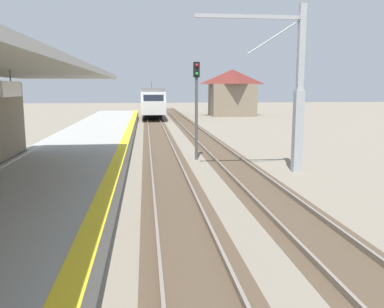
% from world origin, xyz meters
% --- Properties ---
extents(station_platform, '(5.00, 80.00, 0.91)m').
position_xyz_m(station_platform, '(-2.50, 16.00, 0.45)').
color(station_platform, '#999993').
rests_on(station_platform, ground).
extents(track_pair_nearest_platform, '(2.34, 120.00, 0.16)m').
position_xyz_m(track_pair_nearest_platform, '(1.90, 20.00, 0.05)').
color(track_pair_nearest_platform, '#4C3D2D').
rests_on(track_pair_nearest_platform, ground).
extents(track_pair_middle, '(2.34, 120.00, 0.16)m').
position_xyz_m(track_pair_middle, '(5.30, 20.00, 0.05)').
color(track_pair_middle, '#4C3D2D').
rests_on(track_pair_middle, ground).
extents(approaching_train, '(2.93, 19.60, 4.76)m').
position_xyz_m(approaching_train, '(1.90, 57.60, 2.18)').
color(approaching_train, silver).
rests_on(approaching_train, ground).
extents(rail_signal_post, '(0.32, 0.34, 5.20)m').
position_xyz_m(rail_signal_post, '(3.64, 23.10, 3.19)').
color(rail_signal_post, '#4C4C4C').
rests_on(rail_signal_post, ground).
extents(catenary_pylon_far_side, '(5.00, 0.40, 7.50)m').
position_xyz_m(catenary_pylon_far_side, '(7.57, 19.42, 3.60)').
color(catenary_pylon_far_side, '#9EA3A8').
rests_on(catenary_pylon_far_side, ground).
extents(distant_trackside_house, '(6.60, 5.28, 6.40)m').
position_xyz_m(distant_trackside_house, '(13.00, 57.60, 3.34)').
color(distant_trackside_house, '#7F705B').
rests_on(distant_trackside_house, ground).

